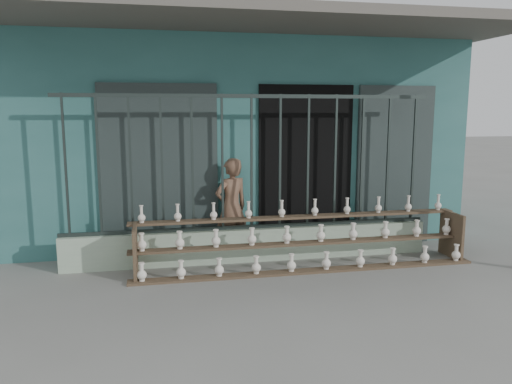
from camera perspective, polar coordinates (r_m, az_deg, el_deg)
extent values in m
plane|color=slate|center=(5.72, 2.03, -11.56)|extent=(60.00, 60.00, 0.00)
cube|color=#306664|center=(9.58, -3.95, 6.68)|extent=(7.00, 5.00, 3.20)
cube|color=black|center=(7.38, 5.60, 2.77)|extent=(1.40, 0.12, 2.40)
cube|color=#222D2C|center=(7.02, -10.94, 2.31)|extent=(1.60, 0.08, 2.40)
cube|color=#222D2C|center=(7.87, 15.49, 2.88)|extent=(1.20, 0.08, 2.40)
cube|color=#59544C|center=(6.61, -0.36, 19.02)|extent=(7.40, 2.00, 0.12)
cube|color=#A6BEA3|center=(6.86, -0.50, -6.00)|extent=(5.00, 0.20, 0.45)
cube|color=#283330|center=(6.62, -20.94, 2.75)|extent=(0.03, 0.03, 1.80)
cube|color=#283330|center=(6.57, -17.56, 2.88)|extent=(0.03, 0.03, 1.80)
cube|color=#283330|center=(6.54, -14.15, 3.00)|extent=(0.03, 0.03, 1.80)
cube|color=#283330|center=(6.53, -10.71, 3.12)|extent=(0.03, 0.03, 1.80)
cube|color=#283330|center=(6.55, -7.27, 3.22)|extent=(0.03, 0.03, 1.80)
cube|color=#283330|center=(6.58, -3.87, 3.31)|extent=(0.03, 0.03, 1.80)
cube|color=#283330|center=(6.65, -0.51, 3.39)|extent=(0.03, 0.03, 1.80)
cube|color=#283330|center=(6.73, 2.77, 3.45)|extent=(0.03, 0.03, 1.80)
cube|color=#283330|center=(6.84, 5.95, 3.51)|extent=(0.03, 0.03, 1.80)
cube|color=#283330|center=(6.97, 9.04, 3.55)|extent=(0.03, 0.03, 1.80)
cube|color=#283330|center=(7.11, 12.00, 3.57)|extent=(0.03, 0.03, 1.80)
cube|color=#283330|center=(7.28, 14.84, 3.59)|extent=(0.03, 0.03, 1.80)
cube|color=#283330|center=(7.46, 17.54, 3.60)|extent=(0.03, 0.03, 1.80)
cube|color=#283330|center=(6.61, -0.53, 10.91)|extent=(5.00, 0.04, 0.05)
cube|color=#283330|center=(6.79, -0.50, -3.97)|extent=(5.00, 0.04, 0.05)
cube|color=brown|center=(6.46, 6.07, -8.98)|extent=(4.50, 0.18, 0.03)
cube|color=brown|center=(6.60, 5.46, -5.84)|extent=(4.50, 0.18, 0.03)
cube|color=brown|center=(6.76, 4.89, -2.85)|extent=(4.50, 0.18, 0.03)
cube|color=brown|center=(6.34, -13.62, -6.67)|extent=(0.04, 0.55, 0.64)
cube|color=brown|center=(7.50, 21.44, -4.57)|extent=(0.04, 0.55, 0.64)
imported|color=brown|center=(6.98, -2.83, -1.79)|extent=(0.60, 0.51, 1.39)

